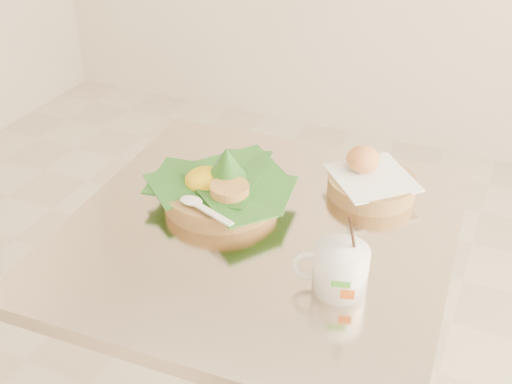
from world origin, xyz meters
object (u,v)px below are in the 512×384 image
at_px(cafe_table, 259,315).
at_px(bread_basket, 370,180).
at_px(coffee_mug, 339,268).
at_px(rice_basket, 221,186).

height_order(cafe_table, bread_basket, bread_basket).
bearing_deg(coffee_mug, rice_basket, 152.66).
height_order(rice_basket, bread_basket, rice_basket).
xyz_separation_m(rice_basket, bread_basket, (0.26, 0.16, -0.01)).
height_order(cafe_table, rice_basket, rice_basket).
xyz_separation_m(bread_basket, coffee_mug, (0.03, -0.30, 0.01)).
relative_size(rice_basket, bread_basket, 1.32).
height_order(rice_basket, coffee_mug, coffee_mug).
bearing_deg(cafe_table, coffee_mug, -28.74).
height_order(bread_basket, coffee_mug, coffee_mug).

